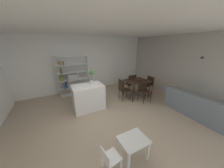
{
  "coord_description": "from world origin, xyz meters",
  "views": [
    {
      "loc": [
        -1.2,
        -2.73,
        2.29
      ],
      "look_at": [
        0.37,
        0.28,
        1.08
      ],
      "focal_mm": 17.74,
      "sensor_mm": 36.0,
      "label": 1
    }
  ],
  "objects_px": {
    "child_table": "(133,143)",
    "sofa": "(198,108)",
    "dining_chair_near": "(144,89)",
    "dining_chair_window_side": "(148,83)",
    "child_chair_left": "(109,158)",
    "open_bookshelf": "(71,76)",
    "potted_plant_on_island": "(91,76)",
    "dining_chair_island_side": "(123,88)",
    "dining_chair_far": "(131,83)",
    "dining_table": "(137,82)",
    "kitchen_island": "(88,97)"
  },
  "relations": [
    {
      "from": "dining_table",
      "to": "dining_chair_near",
      "type": "height_order",
      "value": "dining_chair_near"
    },
    {
      "from": "dining_chair_near",
      "to": "dining_chair_window_side",
      "type": "relative_size",
      "value": 1.01
    },
    {
      "from": "open_bookshelf",
      "to": "dining_chair_far",
      "type": "distance_m",
      "value": 2.84
    },
    {
      "from": "kitchen_island",
      "to": "dining_chair_island_side",
      "type": "bearing_deg",
      "value": -0.3
    },
    {
      "from": "dining_chair_near",
      "to": "dining_chair_window_side",
      "type": "distance_m",
      "value": 0.85
    },
    {
      "from": "potted_plant_on_island",
      "to": "child_table",
      "type": "bearing_deg",
      "value": -88.88
    },
    {
      "from": "potted_plant_on_island",
      "to": "dining_chair_far",
      "type": "height_order",
      "value": "potted_plant_on_island"
    },
    {
      "from": "child_chair_left",
      "to": "dining_chair_near",
      "type": "relative_size",
      "value": 0.62
    },
    {
      "from": "kitchen_island",
      "to": "child_chair_left",
      "type": "relative_size",
      "value": 2.02
    },
    {
      "from": "kitchen_island",
      "to": "dining_chair_far",
      "type": "distance_m",
      "value": 2.28
    },
    {
      "from": "child_chair_left",
      "to": "dining_table",
      "type": "relative_size",
      "value": 0.52
    },
    {
      "from": "open_bookshelf",
      "to": "dining_chair_window_side",
      "type": "relative_size",
      "value": 2.11
    },
    {
      "from": "open_bookshelf",
      "to": "dining_chair_near",
      "type": "height_order",
      "value": "open_bookshelf"
    },
    {
      "from": "dining_chair_near",
      "to": "sofa",
      "type": "bearing_deg",
      "value": -55.55
    },
    {
      "from": "child_table",
      "to": "dining_chair_window_side",
      "type": "relative_size",
      "value": 0.65
    },
    {
      "from": "dining_chair_far",
      "to": "dining_chair_near",
      "type": "xyz_separation_m",
      "value": [
        0.01,
        -0.89,
        -0.03
      ]
    },
    {
      "from": "open_bookshelf",
      "to": "child_table",
      "type": "distance_m",
      "value": 4.06
    },
    {
      "from": "potted_plant_on_island",
      "to": "kitchen_island",
      "type": "bearing_deg",
      "value": -145.98
    },
    {
      "from": "dining_chair_far",
      "to": "sofa",
      "type": "relative_size",
      "value": 0.46
    },
    {
      "from": "child_chair_left",
      "to": "dining_chair_far",
      "type": "relative_size",
      "value": 0.56
    },
    {
      "from": "dining_chair_near",
      "to": "dining_chair_window_side",
      "type": "xyz_separation_m",
      "value": [
        0.72,
        0.45,
        0.0
      ]
    },
    {
      "from": "dining_chair_island_side",
      "to": "dining_chair_near",
      "type": "xyz_separation_m",
      "value": [
        0.75,
        -0.46,
        -0.02
      ]
    },
    {
      "from": "open_bookshelf",
      "to": "dining_chair_near",
      "type": "distance_m",
      "value": 3.33
    },
    {
      "from": "open_bookshelf",
      "to": "dining_chair_window_side",
      "type": "bearing_deg",
      "value": -26.94
    },
    {
      "from": "kitchen_island",
      "to": "dining_chair_near",
      "type": "xyz_separation_m",
      "value": [
        2.25,
        -0.47,
        0.06
      ]
    },
    {
      "from": "kitchen_island",
      "to": "dining_chair_near",
      "type": "bearing_deg",
      "value": -11.83
    },
    {
      "from": "dining_chair_island_side",
      "to": "dining_chair_far",
      "type": "xyz_separation_m",
      "value": [
        0.74,
        0.42,
        0.01
      ]
    },
    {
      "from": "potted_plant_on_island",
      "to": "child_chair_left",
      "type": "xyz_separation_m",
      "value": [
        -0.5,
        -2.49,
        -0.92
      ]
    },
    {
      "from": "dining_chair_island_side",
      "to": "dining_chair_far",
      "type": "height_order",
      "value": "dining_chair_far"
    },
    {
      "from": "child_table",
      "to": "child_chair_left",
      "type": "bearing_deg",
      "value": -179.33
    },
    {
      "from": "dining_chair_island_side",
      "to": "dining_chair_window_side",
      "type": "relative_size",
      "value": 1.07
    },
    {
      "from": "child_table",
      "to": "kitchen_island",
      "type": "bearing_deg",
      "value": 96.09
    },
    {
      "from": "sofa",
      "to": "potted_plant_on_island",
      "type": "bearing_deg",
      "value": 51.91
    },
    {
      "from": "open_bookshelf",
      "to": "child_chair_left",
      "type": "xyz_separation_m",
      "value": [
        0.0,
        -3.99,
        -0.59
      ]
    },
    {
      "from": "dining_chair_window_side",
      "to": "sofa",
      "type": "relative_size",
      "value": 0.42
    },
    {
      "from": "dining_chair_near",
      "to": "dining_table",
      "type": "bearing_deg",
      "value": 98.24
    },
    {
      "from": "child_table",
      "to": "sofa",
      "type": "bearing_deg",
      "value": 3.57
    },
    {
      "from": "dining_chair_island_side",
      "to": "child_table",
      "type": "bearing_deg",
      "value": 159.84
    },
    {
      "from": "dining_chair_near",
      "to": "dining_chair_island_side",
      "type": "bearing_deg",
      "value": 155.01
    },
    {
      "from": "child_table",
      "to": "dining_chair_near",
      "type": "bearing_deg",
      "value": 43.12
    },
    {
      "from": "dining_chair_far",
      "to": "dining_chair_near",
      "type": "relative_size",
      "value": 1.1
    },
    {
      "from": "potted_plant_on_island",
      "to": "dining_chair_window_side",
      "type": "height_order",
      "value": "potted_plant_on_island"
    },
    {
      "from": "dining_table",
      "to": "potted_plant_on_island",
      "type": "bearing_deg",
      "value": 175.57
    },
    {
      "from": "open_bookshelf",
      "to": "dining_chair_island_side",
      "type": "relative_size",
      "value": 1.98
    },
    {
      "from": "open_bookshelf",
      "to": "child_table",
      "type": "height_order",
      "value": "open_bookshelf"
    },
    {
      "from": "child_table",
      "to": "dining_chair_near",
      "type": "relative_size",
      "value": 0.65
    },
    {
      "from": "potted_plant_on_island",
      "to": "dining_table",
      "type": "relative_size",
      "value": 0.48
    },
    {
      "from": "child_table",
      "to": "dining_table",
      "type": "height_order",
      "value": "dining_table"
    },
    {
      "from": "kitchen_island",
      "to": "child_chair_left",
      "type": "height_order",
      "value": "kitchen_island"
    },
    {
      "from": "kitchen_island",
      "to": "dining_table",
      "type": "relative_size",
      "value": 1.05
    }
  ]
}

